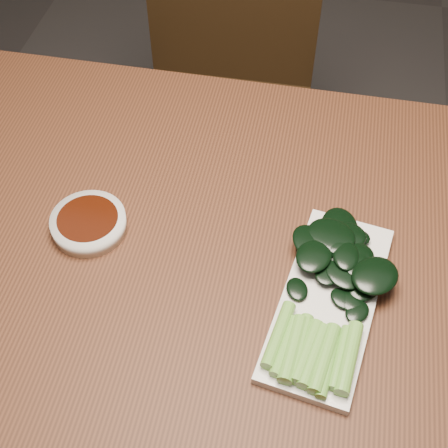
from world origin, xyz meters
TOP-DOWN VIEW (x-y plane):
  - ground at (0.00, 0.00)m, footprint 6.00×6.00m
  - table at (0.00, 0.00)m, footprint 1.40×0.80m
  - chair_far at (-0.15, 0.67)m, footprint 0.44×0.44m
  - sauce_bowl at (-0.23, -0.01)m, footprint 0.12×0.12m
  - serving_plate at (0.15, -0.07)m, footprint 0.17×0.32m
  - gai_lan at (0.15, -0.06)m, footprint 0.18×0.32m

SIDE VIEW (x-z plane):
  - ground at x=0.00m, z-range 0.00..0.00m
  - chair_far at x=-0.15m, z-range 0.04..0.93m
  - table at x=0.00m, z-range 0.30..1.05m
  - serving_plate at x=0.15m, z-range 0.75..0.76m
  - sauce_bowl at x=-0.23m, z-range 0.75..0.78m
  - gai_lan at x=0.15m, z-range 0.76..0.79m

